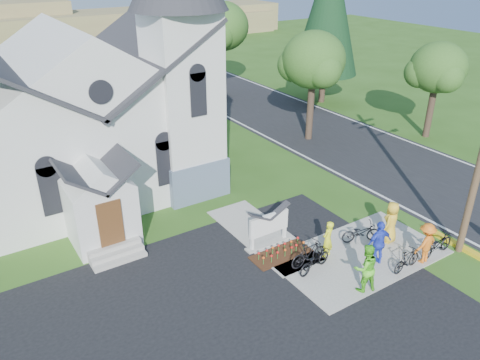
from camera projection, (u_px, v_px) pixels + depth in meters
ground at (341, 274)px, 18.28m from camera, size 120.00×120.00×0.00m
road at (297, 122)px, 34.45m from camera, size 8.00×90.00×0.02m
sidewalk at (359, 255)px, 19.37m from camera, size 7.00×4.00×0.05m
church at (88, 91)px, 22.72m from camera, size 12.35×12.00×13.00m
church_sign at (269, 224)px, 19.66m from camera, size 2.20×0.40×1.70m
flower_bed at (281, 254)px, 19.41m from camera, size 2.60×1.10×0.07m
tree_road_near at (314, 61)px, 29.17m from camera, size 4.00×4.00×7.05m
tree_road_mid at (222, 27)px, 38.21m from camera, size 4.40×4.40×7.80m
tree_road_far at (438, 68)px, 29.81m from camera, size 3.60×3.60×6.30m
conifer at (329, 8)px, 35.89m from camera, size 5.20×5.20×12.40m
distant_hills at (60, 28)px, 61.44m from camera, size 61.00×10.00×5.60m
cyclist_0 at (328, 239)px, 18.92m from camera, size 0.68×0.55×1.64m
bike_0 at (314, 260)px, 18.24m from camera, size 1.83×0.94×0.92m
cyclist_1 at (365, 268)px, 16.97m from camera, size 1.11×0.97×1.93m
bike_1 at (309, 254)px, 18.53m from camera, size 1.76×0.51×1.05m
cyclist_2 at (379, 243)px, 18.43m from camera, size 1.18×0.62×1.93m
bike_2 at (361, 232)px, 20.06m from camera, size 1.81×1.19×0.90m
cyclist_3 at (426, 243)px, 18.57m from camera, size 1.15×0.69×1.75m
bike_3 at (407, 260)px, 18.26m from camera, size 1.56×0.53×0.92m
cyclist_4 at (391, 222)px, 19.89m from camera, size 1.05×0.83×1.87m
bike_4 at (437, 245)px, 19.13m from camera, size 1.94×0.74×1.01m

